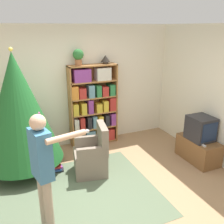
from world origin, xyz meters
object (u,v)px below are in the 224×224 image
television (201,128)px  bookshelf (93,106)px  christmas_tree (18,109)px  armchair (92,156)px  table_lamp (105,59)px  standing_person (43,166)px  potted_plant (78,56)px

television → bookshelf: bearing=136.1°
bookshelf → christmas_tree: christmas_tree is taller
armchair → table_lamp: table_lamp is taller
armchair → standing_person: bearing=-31.0°
christmas_tree → standing_person: size_ratio=1.38×
standing_person → bookshelf: bearing=135.0°
television → standing_person: 3.15m
christmas_tree → potted_plant: christmas_tree is taller
bookshelf → armchair: 1.36m
armchair → table_lamp: size_ratio=4.60×
potted_plant → bookshelf: bearing=-1.5°
armchair → potted_plant: potted_plant is taller
standing_person → table_lamp: table_lamp is taller
bookshelf → standing_person: (-1.43, -2.25, 0.08)m
table_lamp → potted_plant: bearing=180.0°
television → armchair: (-2.07, 0.41, -0.36)m
table_lamp → christmas_tree: bearing=-163.5°
standing_person → table_lamp: 2.99m
christmas_tree → armchair: size_ratio=2.43×
television → christmas_tree: bearing=162.2°
armchair → standing_person: size_ratio=0.57×
standing_person → christmas_tree: bearing=172.1°
standing_person → table_lamp: (1.73, 2.25, 0.93)m
bookshelf → potted_plant: 1.14m
standing_person → table_lamp: size_ratio=8.10×
bookshelf → television: 2.27m
armchair → christmas_tree: bearing=-107.5°
christmas_tree → standing_person: christmas_tree is taller
christmas_tree → potted_plant: 1.60m
armchair → table_lamp: (0.74, 1.17, 1.57)m
television → table_lamp: (-1.33, 1.58, 1.21)m
armchair → bookshelf: bearing=170.3°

